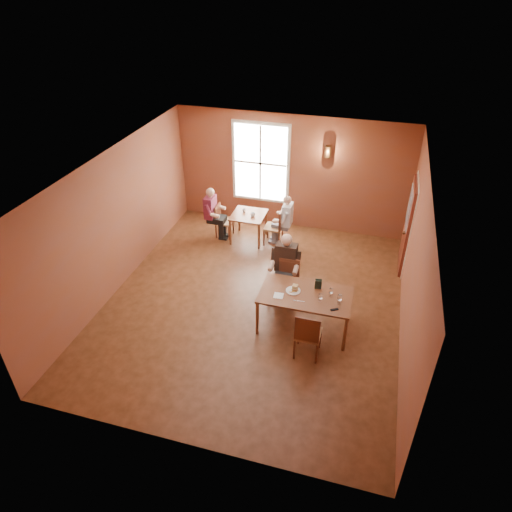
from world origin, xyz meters
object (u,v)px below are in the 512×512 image
(diner_white, at_px, (275,221))
(chair_diner_white, at_px, (274,226))
(main_table, at_px, (305,311))
(second_table, at_px, (249,227))
(diner_main, at_px, (287,275))
(chair_empty, at_px, (308,333))
(chair_diner_maroon, at_px, (224,221))
(chair_diner_main, at_px, (287,284))
(diner_maroon, at_px, (223,213))

(diner_white, bearing_deg, chair_diner_white, 90.00)
(diner_white, bearing_deg, main_table, -155.64)
(second_table, height_order, diner_white, diner_white)
(diner_main, height_order, chair_empty, diner_main)
(chair_diner_white, bearing_deg, chair_diner_maroon, 90.00)
(diner_main, distance_m, chair_empty, 1.51)
(chair_empty, xyz_separation_m, diner_white, (-1.51, 3.60, 0.13))
(chair_diner_main, relative_size, diner_maroon, 0.74)
(chair_empty, bearing_deg, diner_main, 118.08)
(diner_main, xyz_separation_m, chair_diner_white, (-0.84, 2.28, -0.24))
(second_table, bearing_deg, diner_maroon, 180.00)
(chair_diner_maroon, bearing_deg, chair_diner_main, 43.62)
(chair_diner_main, relative_size, second_table, 1.18)
(chair_diner_main, relative_size, chair_empty, 0.97)
(chair_diner_white, bearing_deg, diner_maroon, 90.00)
(second_table, bearing_deg, chair_diner_maroon, 180.00)
(second_table, xyz_separation_m, diner_maroon, (-0.68, 0.00, 0.29))
(chair_diner_maroon, bearing_deg, diner_maroon, -90.00)
(chair_diner_main, height_order, diner_white, diner_white)
(main_table, distance_m, diner_main, 0.86)
(diner_main, distance_m, second_table, 2.75)
(chair_empty, distance_m, diner_white, 3.90)
(second_table, distance_m, diner_maroon, 0.74)
(second_table, distance_m, chair_diner_maroon, 0.65)
(chair_diner_main, height_order, chair_diner_white, chair_diner_main)
(chair_diner_white, bearing_deg, chair_empty, -156.84)
(chair_diner_main, xyz_separation_m, chair_empty, (0.70, -1.35, 0.02))
(diner_maroon, bearing_deg, chair_diner_maroon, 90.00)
(diner_main, xyz_separation_m, diner_white, (-0.81, 2.28, -0.08))
(second_table, bearing_deg, diner_white, 0.00)
(chair_diner_main, distance_m, second_table, 2.70)
(chair_empty, bearing_deg, chair_diner_white, 113.39)
(chair_diner_maroon, bearing_deg, second_table, 90.00)
(diner_maroon, bearing_deg, main_table, 42.68)
(chair_diner_white, xyz_separation_m, chair_diner_maroon, (-1.30, 0.00, -0.05))
(chair_empty, relative_size, second_table, 1.22)
(diner_main, distance_m, chair_diner_maroon, 3.14)
(diner_main, relative_size, chair_diner_white, 1.49)
(chair_diner_maroon, bearing_deg, chair_diner_white, 90.00)
(diner_main, relative_size, diner_white, 1.13)
(second_table, relative_size, chair_diner_white, 0.85)
(chair_diner_main, relative_size, diner_main, 0.68)
(chair_diner_white, distance_m, diner_maroon, 1.34)
(diner_main, height_order, second_table, diner_main)
(chair_diner_main, height_order, diner_main, diner_main)
(main_table, bearing_deg, diner_maroon, 132.68)
(main_table, height_order, second_table, main_table)
(chair_empty, height_order, chair_diner_white, chair_empty)
(chair_diner_main, distance_m, chair_empty, 1.52)
(main_table, distance_m, diner_white, 3.19)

